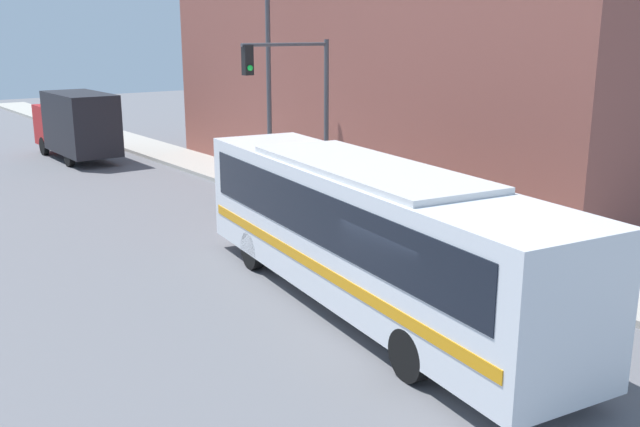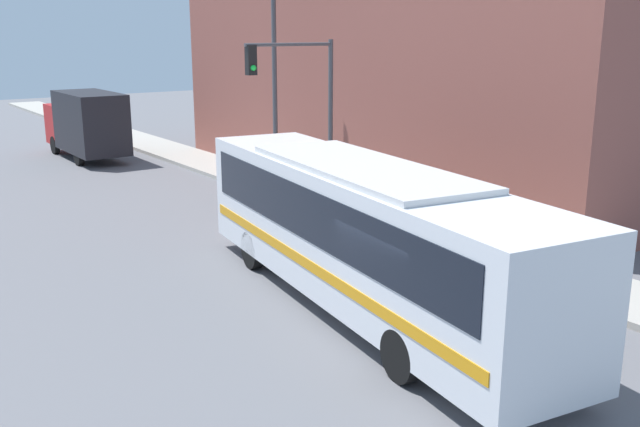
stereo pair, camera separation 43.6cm
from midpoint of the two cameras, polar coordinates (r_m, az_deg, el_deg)
ground_plane at (r=14.33m, az=6.38°, el=-10.66°), size 120.00×120.00×0.00m
sidewalk at (r=33.43m, az=-9.86°, el=3.91°), size 2.50×70.00×0.16m
building_facade at (r=28.99m, az=4.41°, el=14.77°), size 6.00×23.03×12.51m
city_bus at (r=15.59m, az=2.80°, el=-1.06°), size 4.11×12.22×3.29m
delivery_truck at (r=36.35m, az=-19.27°, el=6.81°), size 2.21×6.68×3.24m
fire_hydrant at (r=20.63m, az=8.05°, el=-1.22°), size 0.27×0.37×0.76m
traffic_light_pole at (r=23.30m, az=-2.18°, el=9.36°), size 3.28×0.35×5.62m
parking_meter at (r=25.22m, az=-1.88°, el=2.84°), size 0.14×0.14×1.22m
street_lamp at (r=26.82m, az=-5.16°, el=11.78°), size 2.49×0.28×8.00m
pedestrian_near_corner at (r=28.06m, az=-4.72°, el=3.94°), size 0.34×0.34×1.60m
pedestrian_mid_block at (r=26.56m, az=-2.43°, el=3.42°), size 0.34×0.34×1.63m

